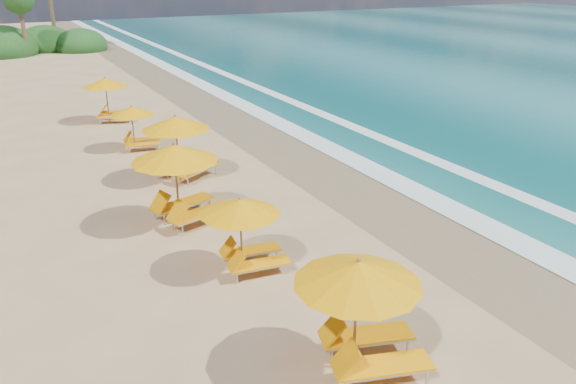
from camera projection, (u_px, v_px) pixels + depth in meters
The scene contains 9 objects.
ground at pixel (288, 228), 17.44m from camera, with size 160.00×160.00×0.00m, color tan.
wet_sand at pixel (391, 204), 19.18m from camera, with size 4.00×160.00×0.01m, color #846F4E.
surf_foam at pixel (451, 190), 20.34m from camera, with size 4.00×160.00×0.01m.
station_2 at pixel (366, 308), 10.82m from camera, with size 3.18×3.10×2.53m.
station_3 at pixel (247, 229), 14.60m from camera, with size 2.46×2.33×2.12m.
station_4 at pixel (182, 178), 17.27m from camera, with size 3.34×3.23×2.69m.
station_5 at pixel (181, 143), 21.00m from camera, with size 3.43×3.43×2.55m.
station_6 at pixel (136, 124), 24.65m from camera, with size 2.36×2.24×1.99m.
station_7 at pixel (110, 97), 29.10m from camera, with size 3.02×2.98×2.33m.
Camera 1 is at (-7.39, -13.93, 7.53)m, focal length 34.92 mm.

